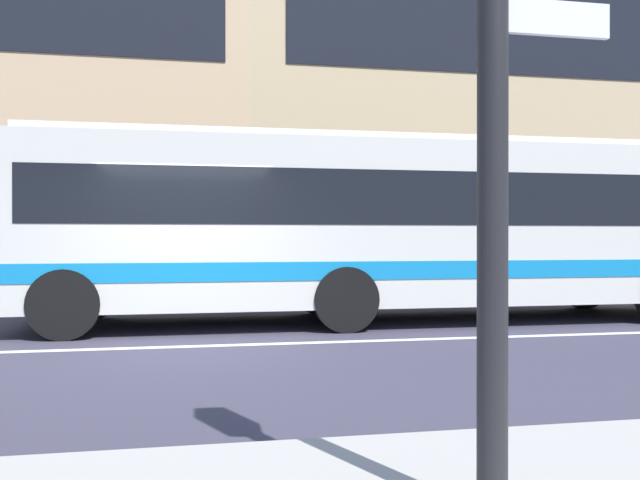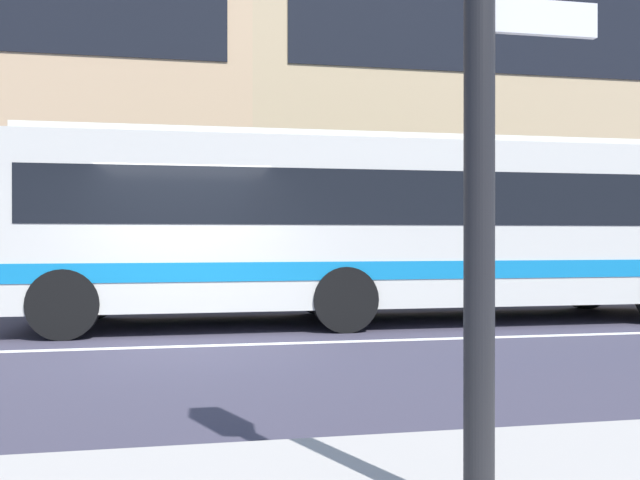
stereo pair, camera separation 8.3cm
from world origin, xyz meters
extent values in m
plane|color=#383545|center=(0.00, 0.00, 0.00)|extent=(160.00, 160.00, 0.00)
cube|color=silver|center=(0.00, 0.00, 0.00)|extent=(60.00, 0.16, 0.01)
cube|color=#22501F|center=(2.26, 5.32, 0.43)|extent=(12.63, 1.10, 0.85)
cube|color=tan|center=(14.57, 15.78, 6.83)|extent=(25.89, 11.65, 13.67)
cube|color=beige|center=(3.11, 2.04, 1.66)|extent=(11.54, 2.55, 2.62)
cube|color=black|center=(3.11, 2.04, 2.05)|extent=(10.85, 2.57, 0.84)
cube|color=#1177B6|center=(3.11, 2.04, 0.94)|extent=(11.31, 2.57, 0.28)
cube|color=beige|center=(3.11, 2.04, 3.03)|extent=(11.08, 2.14, 0.12)
cylinder|color=black|center=(7.88, 3.18, 0.50)|extent=(1.00, 0.28, 1.00)
cylinder|color=black|center=(2.39, 3.20, 0.50)|extent=(1.00, 0.28, 1.00)
cylinder|color=black|center=(2.39, 0.88, 0.50)|extent=(1.00, 0.28, 1.00)
cylinder|color=black|center=(-1.66, 3.21, 0.50)|extent=(1.00, 0.28, 1.00)
cylinder|color=black|center=(-1.66, 0.89, 0.50)|extent=(1.00, 0.28, 1.00)
cylinder|color=black|center=(1.55, -5.84, 2.01)|extent=(0.14, 0.14, 3.71)
cube|color=silver|center=(1.85, -5.84, 2.45)|extent=(0.56, 0.03, 0.16)
camera|label=1|loc=(0.25, -8.53, 1.44)|focal=35.62mm
camera|label=2|loc=(0.33, -8.54, 1.44)|focal=35.62mm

